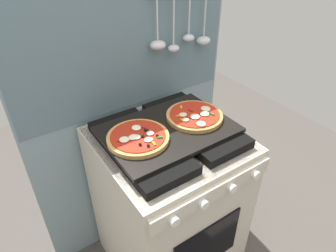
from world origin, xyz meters
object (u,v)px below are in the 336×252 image
object	(u,v)px
stove	(168,203)
pizza_right	(195,116)
pizza_left	(138,137)
baking_tray	(168,129)

from	to	relation	value
stove	pizza_right	bearing A→B (deg)	-0.89
stove	pizza_left	size ratio (longest dim) A/B	3.60
baking_tray	stove	bearing A→B (deg)	-90.00
baking_tray	pizza_right	size ratio (longest dim) A/B	2.16
baking_tray	pizza_left	world-z (taller)	pizza_left
pizza_left	pizza_right	distance (m)	0.29
pizza_right	baking_tray	bearing A→B (deg)	178.45
stove	pizza_left	xyz separation A→B (m)	(-0.14, 0.00, 0.48)
pizza_right	stove	bearing A→B (deg)	179.11
stove	baking_tray	world-z (taller)	baking_tray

